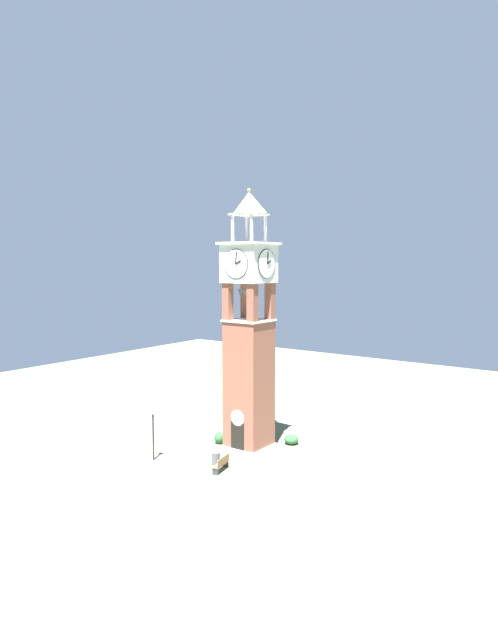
{
  "coord_description": "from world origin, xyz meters",
  "views": [
    {
      "loc": [
        22.21,
        -30.25,
        13.09
      ],
      "look_at": [
        0.0,
        0.0,
        9.16
      ],
      "focal_mm": 30.82,
      "sensor_mm": 36.0,
      "label": 1
    }
  ],
  "objects": [
    {
      "name": "park_bench",
      "position": [
        1.05,
        -4.35,
        0.48
      ],
      "size": [
        0.77,
        1.66,
        0.95
      ],
      "color": "brown",
      "rests_on": "ground"
    },
    {
      "name": "shrub_left_of_tower",
      "position": [
        1.85,
        2.67,
        0.36
      ],
      "size": [
        1.03,
        1.03,
        0.72
      ],
      "primitive_type": "ellipsoid",
      "color": "#28562D",
      "rests_on": "ground"
    },
    {
      "name": "lamp_post",
      "position": [
        -3.87,
        -5.48,
        2.43
      ],
      "size": [
        0.36,
        0.36,
        3.45
      ],
      "color": "black",
      "rests_on": "ground"
    },
    {
      "name": "shrub_near_entry",
      "position": [
        -2.43,
        -0.29,
        0.42
      ],
      "size": [
        0.78,
        0.78,
        0.84
      ],
      "primitive_type": "ellipsoid",
      "color": "#28562D",
      "rests_on": "ground"
    },
    {
      "name": "clock_tower",
      "position": [
        0.0,
        -0.0,
        7.56
      ],
      "size": [
        3.24,
        3.24,
        18.05
      ],
      "color": "brown",
      "rests_on": "ground"
    },
    {
      "name": "ground",
      "position": [
        0.0,
        0.0,
        0.0
      ],
      "size": [
        80.0,
        80.0,
        0.0
      ],
      "primitive_type": "plane",
      "color": "#5B664C"
    },
    {
      "name": "trash_bin",
      "position": [
        0.01,
        -3.66,
        0.4
      ],
      "size": [
        0.52,
        0.52,
        0.8
      ],
      "primitive_type": "cylinder",
      "color": "#4C4C51",
      "rests_on": "ground"
    }
  ]
}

